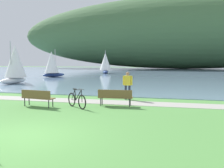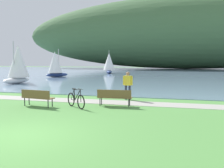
% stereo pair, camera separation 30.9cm
% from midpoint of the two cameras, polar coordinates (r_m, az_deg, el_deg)
% --- Properties ---
extents(ground_plane, '(200.00, 200.00, 0.00)m').
position_cam_midpoint_polar(ground_plane, '(8.37, -19.87, -11.34)').
color(ground_plane, '#518E42').
extents(bay_water, '(180.00, 80.00, 0.04)m').
position_cam_midpoint_polar(bay_water, '(55.98, 10.81, 2.72)').
color(bay_water, '#7A99B2').
rests_on(bay_water, ground).
extents(distant_hillside, '(110.45, 28.00, 23.01)m').
position_cam_midpoint_polar(distant_hillside, '(83.61, 16.88, 11.28)').
color(distant_hillside, '#42663D').
rests_on(distant_hillside, bay_water).
extents(shoreline_path, '(60.00, 1.50, 0.01)m').
position_cam_midpoint_polar(shoreline_path, '(14.59, -3.44, -4.02)').
color(shoreline_path, '#A39E93').
rests_on(shoreline_path, ground).
extents(park_bench_near_camera, '(1.85, 0.73, 0.88)m').
position_cam_midpoint_polar(park_bench_near_camera, '(13.43, -16.22, -2.79)').
color(park_bench_near_camera, brown).
rests_on(park_bench_near_camera, ground).
extents(park_bench_further_along, '(1.83, 0.60, 0.88)m').
position_cam_midpoint_polar(park_bench_further_along, '(13.01, 1.26, -2.84)').
color(park_bench_further_along, brown).
rests_on(park_bench_further_along, ground).
extents(bicycle_leaning_near_bench, '(1.43, 1.14, 1.01)m').
position_cam_midpoint_polar(bicycle_leaning_near_bench, '(12.69, -7.61, -3.65)').
color(bicycle_leaning_near_bench, black).
rests_on(bicycle_leaning_near_bench, ground).
extents(person_at_shoreline, '(0.61, 0.25, 1.71)m').
position_cam_midpoint_polar(person_at_shoreline, '(15.23, 4.23, 0.05)').
color(person_at_shoreline, '#282D47').
rests_on(person_at_shoreline, ground).
extents(sailboat_nearest_to_shore, '(2.38, 3.81, 4.40)m').
position_cam_midpoint_polar(sailboat_nearest_to_shore, '(27.94, -20.52, 4.39)').
color(sailboat_nearest_to_shore, white).
rests_on(sailboat_nearest_to_shore, bay_water).
extents(sailboat_mid_bay, '(3.07, 3.48, 4.17)m').
position_cam_midpoint_polar(sailboat_mid_bay, '(38.04, -12.69, 4.55)').
color(sailboat_mid_bay, navy).
rests_on(sailboat_mid_bay, bay_water).
extents(sailboat_toward_hillside, '(2.78, 3.90, 4.41)m').
position_cam_midpoint_polar(sailboat_toward_hillside, '(48.52, -0.50, 4.92)').
color(sailboat_toward_hillside, navy).
rests_on(sailboat_toward_hillside, bay_water).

